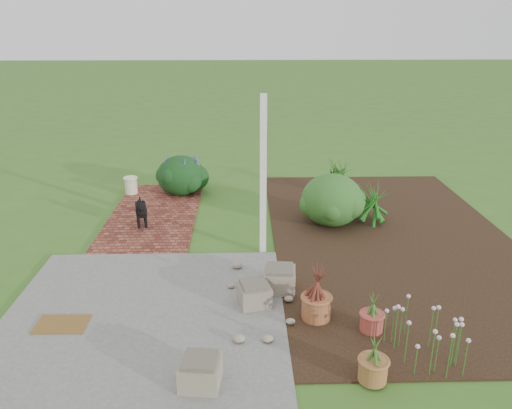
{
  "coord_description": "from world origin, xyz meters",
  "views": [
    {
      "loc": [
        0.01,
        -7.11,
        3.5
      ],
      "look_at": [
        0.2,
        0.4,
        0.7
      ],
      "focal_mm": 35.0,
      "sensor_mm": 36.0,
      "label": 1
    }
  ],
  "objects_px": {
    "evergreen_shrub": "(332,198)",
    "black_dog": "(141,210)",
    "stone_trough_near": "(201,373)",
    "cream_ceramic_urn": "(131,185)"
  },
  "relations": [
    {
      "from": "black_dog",
      "to": "evergreen_shrub",
      "type": "bearing_deg",
      "value": -12.38
    },
    {
      "from": "black_dog",
      "to": "stone_trough_near",
      "type": "bearing_deg",
      "value": -85.55
    },
    {
      "from": "black_dog",
      "to": "evergreen_shrub",
      "type": "distance_m",
      "value": 3.39
    },
    {
      "from": "evergreen_shrub",
      "to": "black_dog",
      "type": "bearing_deg",
      "value": -178.58
    },
    {
      "from": "black_dog",
      "to": "cream_ceramic_urn",
      "type": "height_order",
      "value": "black_dog"
    },
    {
      "from": "stone_trough_near",
      "to": "cream_ceramic_urn",
      "type": "distance_m",
      "value": 6.23
    },
    {
      "from": "stone_trough_near",
      "to": "cream_ceramic_urn",
      "type": "height_order",
      "value": "cream_ceramic_urn"
    },
    {
      "from": "black_dog",
      "to": "evergreen_shrub",
      "type": "xyz_separation_m",
      "value": [
        3.39,
        0.08,
        0.15
      ]
    },
    {
      "from": "stone_trough_near",
      "to": "black_dog",
      "type": "xyz_separation_m",
      "value": [
        -1.36,
        4.13,
        0.18
      ]
    },
    {
      "from": "black_dog",
      "to": "cream_ceramic_urn",
      "type": "bearing_deg",
      "value": 93.55
    }
  ]
}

